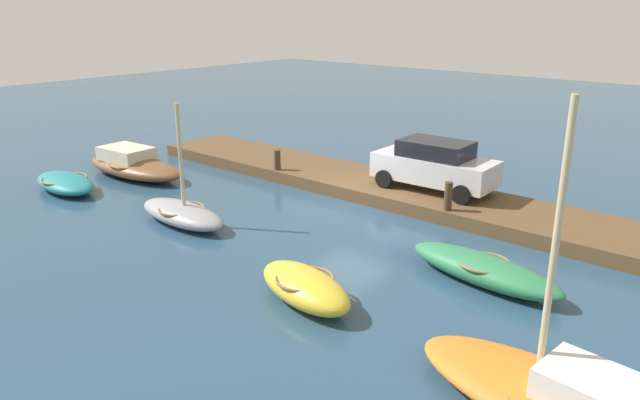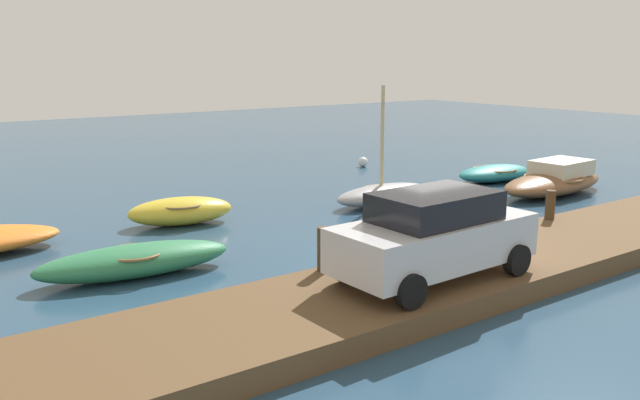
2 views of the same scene
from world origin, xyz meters
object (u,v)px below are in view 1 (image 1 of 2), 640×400
object	(u,v)px
rowboat_green	(484,269)
mooring_post_west	(448,196)
rowboat_grey	(182,213)
mooring_post_mid_west	(277,160)
motorboat_brown	(133,165)
parked_car	(435,165)
rowboat_teal	(65,183)
dinghy_yellow	(305,287)

from	to	relation	value
rowboat_green	mooring_post_west	distance (m)	4.31
rowboat_grey	mooring_post_mid_west	xyz separation A→B (m)	(1.11, -5.49, 0.49)
motorboat_brown	parked_car	world-z (taller)	parked_car
rowboat_teal	motorboat_brown	bearing A→B (deg)	-89.39
rowboat_grey	dinghy_yellow	xyz separation A→B (m)	(-6.52, 1.42, 0.04)
parked_car	mooring_post_west	bearing A→B (deg)	129.97
rowboat_grey	mooring_post_mid_west	distance (m)	5.62
motorboat_brown	rowboat_grey	bearing A→B (deg)	156.39
parked_car	rowboat_teal	bearing A→B (deg)	33.19
parked_car	rowboat_grey	bearing A→B (deg)	53.55
mooring_post_mid_west	dinghy_yellow	bearing A→B (deg)	137.84
rowboat_teal	mooring_post_west	world-z (taller)	mooring_post_west
mooring_post_west	parked_car	size ratio (longest dim) A/B	0.21
mooring_post_west	mooring_post_mid_west	xyz separation A→B (m)	(7.52, 0.00, -0.06)
rowboat_grey	rowboat_teal	world-z (taller)	rowboat_grey
motorboat_brown	rowboat_green	world-z (taller)	motorboat_brown
rowboat_grey	rowboat_green	distance (m)	9.50
rowboat_teal	mooring_post_west	xyz separation A→B (m)	(-12.62, -6.14, 0.60)
rowboat_green	motorboat_brown	bearing A→B (deg)	7.45
rowboat_teal	mooring_post_mid_west	xyz separation A→B (m)	(-5.10, -6.14, 0.53)
dinghy_yellow	motorboat_brown	bearing A→B (deg)	-2.87
rowboat_grey	parked_car	world-z (taller)	rowboat_grey
motorboat_brown	parked_car	xyz separation A→B (m)	(-10.96, -4.98, 0.88)
rowboat_teal	dinghy_yellow	bearing A→B (deg)	-179.21
rowboat_green	rowboat_teal	bearing A→B (deg)	17.79
motorboat_brown	dinghy_yellow	xyz separation A→B (m)	(-12.55, 3.59, -0.07)
dinghy_yellow	rowboat_green	world-z (taller)	dinghy_yellow
rowboat_green	mooring_post_west	xyz separation A→B (m)	(2.81, -3.22, 0.56)
rowboat_grey	mooring_post_mid_west	bearing A→B (deg)	-77.31
rowboat_teal	mooring_post_mid_west	size ratio (longest dim) A/B	4.41
parked_car	dinghy_yellow	bearing A→B (deg)	98.70
dinghy_yellow	mooring_post_mid_west	world-z (taller)	mooring_post_mid_west
rowboat_teal	rowboat_green	distance (m)	15.71
rowboat_grey	rowboat_green	bearing A→B (deg)	-164.93
mooring_post_west	mooring_post_mid_west	bearing A→B (deg)	0.00
rowboat_grey	parked_car	bearing A→B (deg)	-123.40
motorboat_brown	mooring_post_west	distance (m)	12.88
motorboat_brown	mooring_post_mid_west	distance (m)	5.95
dinghy_yellow	mooring_post_west	xyz separation A→B (m)	(0.11, -6.91, 0.51)
rowboat_grey	parked_car	distance (m)	8.74
motorboat_brown	mooring_post_mid_west	bearing A→B (deg)	-149.82
mooring_post_west	parked_car	bearing A→B (deg)	-48.23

